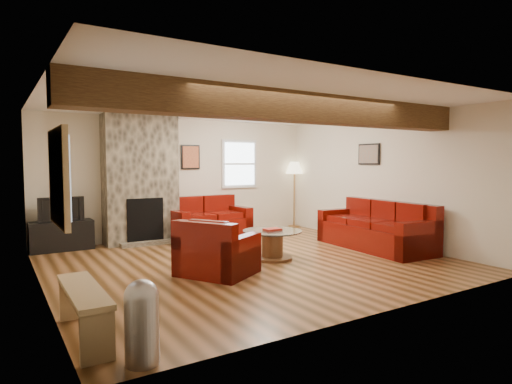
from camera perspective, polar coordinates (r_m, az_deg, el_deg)
room at (r=6.79m, az=-0.80°, el=1.13°), size 8.00×8.00×8.00m
oak_beam at (r=5.79m, az=5.72°, el=11.12°), size 6.00×0.36×0.38m
chimney_breast at (r=8.67m, az=-15.11°, el=1.42°), size 1.40×0.67×2.50m
back_window at (r=9.80m, az=-2.23°, el=3.76°), size 0.90×0.08×1.10m
hatch_window at (r=4.34m, az=-24.73°, el=1.78°), size 0.08×1.00×0.90m
ceiling_dome at (r=8.06m, az=1.40°, el=10.05°), size 0.40×0.40×0.18m
artwork_back at (r=9.26m, az=-8.71°, el=4.63°), size 0.42×0.06×0.52m
artwork_right at (r=8.89m, az=14.79°, el=4.90°), size 0.06×0.55×0.42m
sofa_three at (r=8.19m, az=15.52°, el=-4.27°), size 1.08×2.30×0.87m
loveseat at (r=8.97m, az=-6.36°, el=-3.43°), size 1.68×1.03×0.87m
armchair_red at (r=6.13m, az=-5.17°, el=-7.27°), size 1.23×1.27×0.79m
coffee_table at (r=7.06m, az=2.20°, el=-7.04°), size 0.97×0.97×0.51m
tv_cabinet at (r=8.50m, az=-24.50°, el=-5.32°), size 1.06×0.43×0.53m
television at (r=8.44m, az=-24.59°, el=-2.07°), size 0.76×0.10×0.44m
floor_lamp at (r=10.47m, az=5.14°, el=2.75°), size 0.41×0.41×1.60m
pine_bench at (r=4.29m, az=-21.95°, el=-14.79°), size 0.29×1.23×0.46m
pedal_bin at (r=3.62m, az=-14.98°, el=-16.38°), size 0.31×0.31×0.68m
coal_bucket at (r=8.55m, az=-10.19°, el=-5.83°), size 0.30×0.30×0.28m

